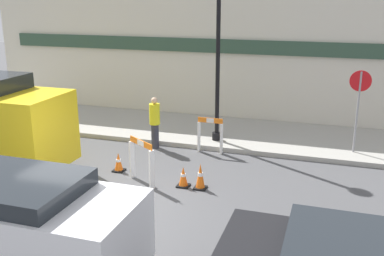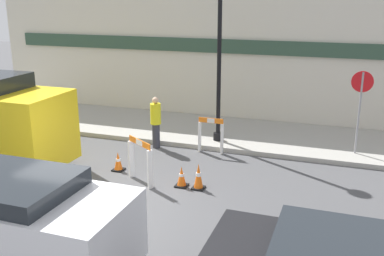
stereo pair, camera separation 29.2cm
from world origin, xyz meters
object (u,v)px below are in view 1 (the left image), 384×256
Objects in this scene: stop_sign at (359,98)px; person_worker at (155,121)px; parked_car_1 at (11,221)px; streetlamp_post at (218,35)px.

person_worker is (-5.86, -1.09, -0.89)m from stop_sign.
person_worker is at bearing 92.53° from parked_car_1.
parked_car_1 is at bearing -45.99° from person_worker.
streetlamp_post is at bearing 0.49° from stop_sign.
parked_car_1 is at bearing -100.33° from streetlamp_post.
streetlamp_post is 1.17× the size of parked_car_1.
streetlamp_post is at bearing 69.90° from person_worker.
stop_sign is 9.74m from parked_car_1.
person_worker is (-1.73, -0.94, -2.57)m from streetlamp_post.
stop_sign is at bearing 51.99° from person_worker.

